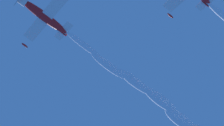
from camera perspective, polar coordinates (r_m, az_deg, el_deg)
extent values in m
ellipsoid|color=red|center=(63.10, -8.74, 5.94)|extent=(7.97, 3.26, 1.52)
cylinder|color=white|center=(62.93, -11.40, 7.86)|extent=(1.38, 1.75, 1.55)
cube|color=white|center=(62.93, -8.55, 5.80)|extent=(3.70, 9.65, 3.17)
ellipsoid|color=red|center=(63.27, -11.16, 2.24)|extent=(1.12, 0.58, 0.36)
cube|color=white|center=(63.52, -6.23, 4.12)|extent=(1.79, 3.57, 1.19)
cube|color=red|center=(64.11, -6.22, 4.13)|extent=(1.38, 0.80, 1.29)
ellipsoid|color=#1E232D|center=(63.56, -9.02, 6.16)|extent=(1.95, 1.38, 0.97)
ellipsoid|color=red|center=(61.18, 7.52, 6.06)|extent=(1.12, 0.58, 0.38)
cube|color=white|center=(63.54, 12.14, 7.79)|extent=(1.77, 3.51, 1.38)
cube|color=red|center=(64.11, 11.95, 7.75)|extent=(1.38, 0.86, 1.29)
ellipsoid|color=white|center=(64.06, -3.68, 2.37)|extent=(6.46, 2.30, 0.99)
ellipsoid|color=white|center=(65.19, -0.52, -0.33)|extent=(6.52, 2.56, 1.26)
ellipsoid|color=white|center=(66.74, 2.96, -2.44)|extent=(6.58, 2.82, 1.53)
ellipsoid|color=white|center=(68.32, 6.22, -4.76)|extent=(6.65, 3.09, 1.80)
ellipsoid|color=white|center=(70.43, 8.82, -7.27)|extent=(6.71, 3.35, 2.06)
ellipsoid|color=white|center=(64.74, 14.09, 5.93)|extent=(6.46, 2.30, 0.99)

